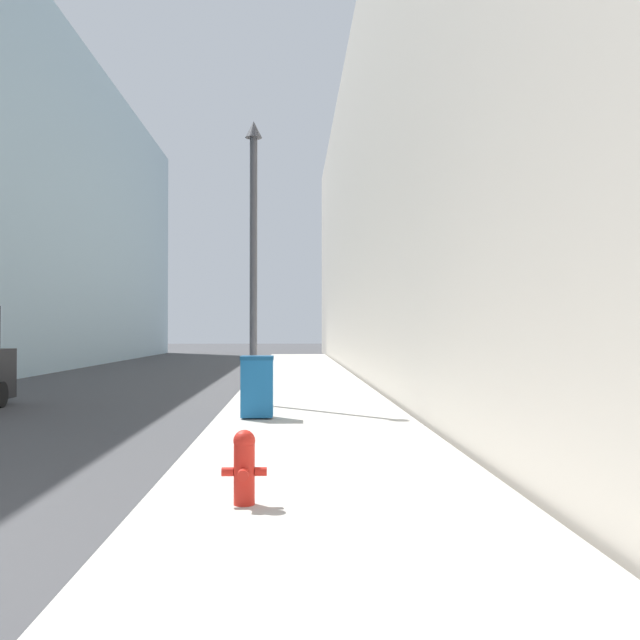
# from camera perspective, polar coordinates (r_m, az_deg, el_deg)

# --- Properties ---
(sidewalk_right) EXTENTS (3.98, 60.00, 0.13)m
(sidewalk_right) POSITION_cam_1_polar(r_m,az_deg,el_deg) (23.62, -1.15, -5.28)
(sidewalk_right) COLOR #B7B2A8
(sidewalk_right) RESTS_ON ground
(building_right_stone) EXTENTS (12.00, 60.00, 15.07)m
(building_right_stone) POSITION_cam_1_polar(r_m,az_deg,el_deg) (33.16, 12.88, 8.96)
(building_right_stone) COLOR beige
(building_right_stone) RESTS_ON ground
(fire_hydrant) EXTENTS (0.45, 0.34, 0.75)m
(fire_hydrant) POSITION_cam_1_polar(r_m,az_deg,el_deg) (7.33, -6.08, -11.49)
(fire_hydrant) COLOR red
(fire_hydrant) RESTS_ON sidewalk_right
(trash_bin) EXTENTS (0.65, 0.58, 1.24)m
(trash_bin) POSITION_cam_1_polar(r_m,az_deg,el_deg) (14.36, -5.05, -5.30)
(trash_bin) COLOR #19609E
(trash_bin) RESTS_ON sidewalk_right
(lamppost) EXTENTS (0.40, 0.40, 6.78)m
(lamppost) POSITION_cam_1_polar(r_m,az_deg,el_deg) (17.16, -5.35, 5.40)
(lamppost) COLOR #4C4C51
(lamppost) RESTS_ON sidewalk_right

